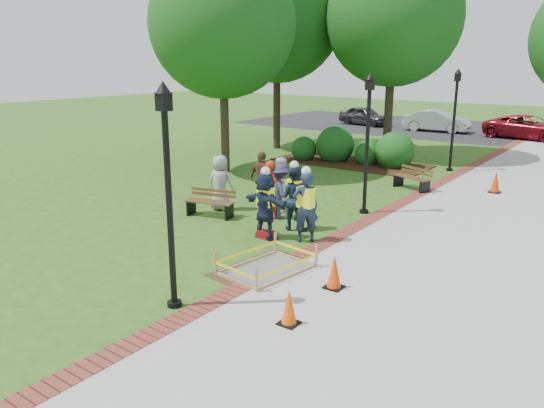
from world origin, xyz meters
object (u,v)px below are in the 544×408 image
Objects in this scene: hivis_worker_a at (266,203)px; hivis_worker_b at (306,205)px; wet_concrete_pad at (267,261)px; lamp_near at (168,181)px; cone_front at (289,308)px; bench_near at (210,208)px; hivis_worker_c at (294,196)px.

hivis_worker_a is 0.97× the size of hivis_worker_b.
wet_concrete_pad is 1.25× the size of hivis_worker_b.
cone_front is at bearing 17.33° from lamp_near.
wet_concrete_pad is 1.30× the size of hivis_worker_a.
lamp_near is at bearing -76.66° from hivis_worker_a.
bench_near is 6.45m from lamp_near.
hivis_worker_b is (-2.24, 3.98, 0.65)m from cone_front.
lamp_near is at bearing -99.03° from wet_concrete_pad.
cone_front is at bearing -60.67° from hivis_worker_b.
hivis_worker_c is at bearing 81.40° from hivis_worker_a.
bench_near reaches higher than wet_concrete_pad.
lamp_near is 2.13× the size of hivis_worker_b.
bench_near is at bearing 166.66° from hivis_worker_a.
hivis_worker_c is at bearing 123.29° from cone_front.
lamp_near reaches higher than wet_concrete_pad.
bench_near is at bearing -170.11° from hivis_worker_c.
hivis_worker_b is at bearing 100.52° from wet_concrete_pad.
cone_front is at bearing -56.71° from hivis_worker_c.
hivis_worker_c reaches higher than bench_near.
lamp_near is at bearing -162.67° from cone_front.
bench_near is at bearing 176.64° from hivis_worker_b.
wet_concrete_pad is 1.59× the size of bench_near.
hivis_worker_b is (3.56, -0.21, 0.73)m from bench_near.
hivis_worker_b is 1.07m from hivis_worker_c.
hivis_worker_b is at bearing -39.67° from hivis_worker_c.
hivis_worker_b reaches higher than wet_concrete_pad.
hivis_worker_a is 1.10m from hivis_worker_c.
wet_concrete_pad is at bearing -52.34° from hivis_worker_a.
bench_near is 0.81× the size of hivis_worker_c.
bench_near is 2.86m from hivis_worker_c.
hivis_worker_c is (-0.83, 0.69, -0.03)m from hivis_worker_b.
hivis_worker_a is (-1.40, 1.82, 0.72)m from wet_concrete_pad.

